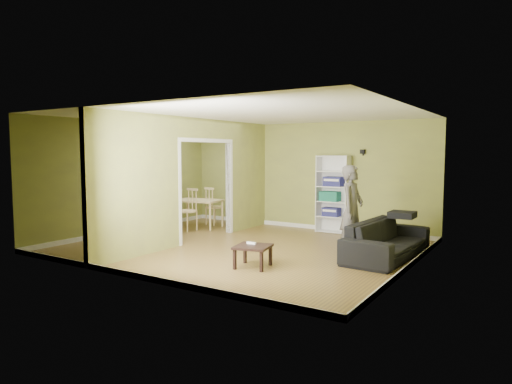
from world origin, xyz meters
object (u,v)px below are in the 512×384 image
at_px(coffee_table, 253,249).
at_px(chair_far, 214,206).
at_px(sofa, 387,234).
at_px(chair_left, 173,208).
at_px(chair_near, 187,210).
at_px(person, 352,202).
at_px(bookshelf, 334,194).
at_px(dining_table, 198,203).

distance_m(coffee_table, chair_far, 4.56).
height_order(sofa, chair_left, chair_left).
bearing_deg(sofa, chair_near, 90.82).
bearing_deg(person, coffee_table, 153.71).
distance_m(bookshelf, chair_far, 3.15).
height_order(dining_table, chair_near, chair_near).
bearing_deg(coffee_table, chair_far, 135.44).
bearing_deg(chair_near, coffee_table, -28.74).
xyz_separation_m(dining_table, chair_near, (0.11, -0.54, -0.11)).
xyz_separation_m(person, dining_table, (-4.32, 0.76, -0.35)).
relative_size(bookshelf, chair_near, 1.78).
bearing_deg(chair_left, chair_far, 104.37).
distance_m(bookshelf, coffee_table, 3.87).
relative_size(bookshelf, dining_table, 1.62).
distance_m(person, dining_table, 4.40).
height_order(coffee_table, chair_near, chair_near).
bearing_deg(bookshelf, person, -58.88).
height_order(person, dining_table, person).
bearing_deg(coffee_table, person, 62.50).
bearing_deg(chair_near, chair_far, 95.18).
distance_m(coffee_table, dining_table, 4.28).
bearing_deg(chair_near, chair_left, 156.03).
bearing_deg(sofa, bookshelf, 47.03).
bearing_deg(chair_far, coffee_table, 146.21).
bearing_deg(person, dining_table, 81.18).
xyz_separation_m(sofa, coffee_table, (-1.66, -1.86, -0.12)).
distance_m(person, bookshelf, 2.26).
xyz_separation_m(person, bookshelf, (-1.17, 1.93, -0.06)).
xyz_separation_m(bookshelf, chair_far, (-3.06, -0.62, -0.41)).
relative_size(bookshelf, coffee_table, 3.31).
bearing_deg(person, bookshelf, 32.33).
bearing_deg(coffee_table, dining_table, 141.56).
distance_m(chair_left, chair_near, 1.01).
bearing_deg(bookshelf, sofa, -46.72).
height_order(dining_table, chair_left, chair_left).
relative_size(chair_near, chair_far, 1.03).
distance_m(bookshelf, chair_left, 4.15).
bearing_deg(dining_table, person, -10.02).
bearing_deg(chair_far, person, 173.53).
bearing_deg(chair_left, chair_near, 41.16).
relative_size(person, chair_left, 2.17).
bearing_deg(chair_left, dining_table, 73.86).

